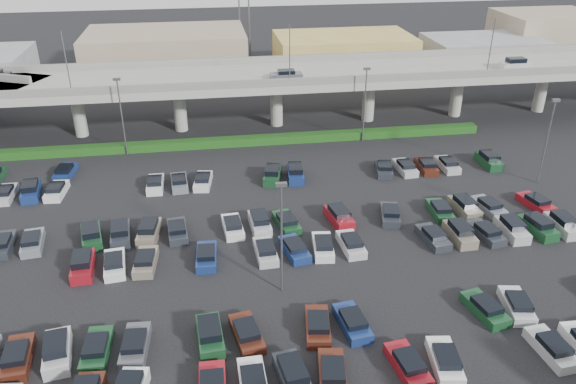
{
  "coord_description": "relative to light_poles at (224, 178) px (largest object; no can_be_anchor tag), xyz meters",
  "views": [
    {
      "loc": [
        -5.42,
        -46.48,
        29.57
      ],
      "look_at": [
        2.74,
        6.27,
        2.0
      ],
      "focal_mm": 35.0,
      "sensor_mm": 36.0,
      "label": 1
    }
  ],
  "objects": [
    {
      "name": "overpass",
      "position": [
        3.95,
        29.99,
        0.73
      ],
      "size": [
        150.0,
        13.0,
        15.8
      ],
      "color": "gray",
      "rests_on": "ground"
    },
    {
      "name": "hedge",
      "position": [
        4.13,
        23.0,
        -5.69
      ],
      "size": [
        66.0,
        1.6,
        1.1
      ],
      "primitive_type": "cube",
      "color": "#174113",
      "rests_on": "ground"
    },
    {
      "name": "light_poles",
      "position": [
        0.0,
        0.0,
        0.0
      ],
      "size": [
        66.9,
        48.38,
        10.3
      ],
      "color": "#4F4F54",
      "rests_on": "ground"
    },
    {
      "name": "distant_buildings",
      "position": [
        16.5,
        59.81,
        -2.49
      ],
      "size": [
        138.0,
        24.0,
        9.0
      ],
      "color": "gray",
      "rests_on": "ground"
    },
    {
      "name": "ground",
      "position": [
        4.13,
        -2.0,
        -6.24
      ],
      "size": [
        280.0,
        280.0,
        0.0
      ],
      "primitive_type": "plane",
      "color": "black"
    },
    {
      "name": "parked_cars",
      "position": [
        3.04,
        -5.85,
        -5.63
      ],
      "size": [
        62.98,
        41.62,
        1.67
      ],
      "color": "maroon",
      "rests_on": "ground"
    }
  ]
}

